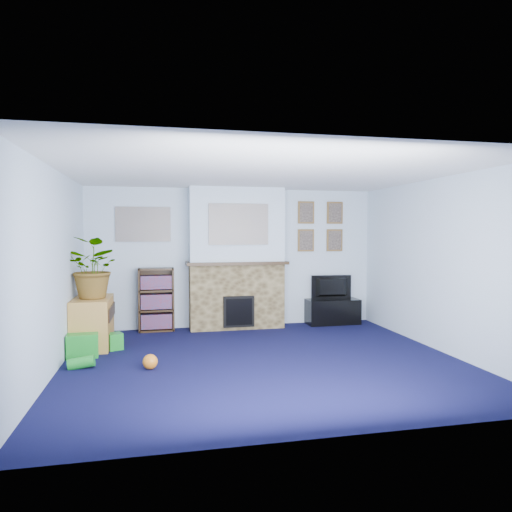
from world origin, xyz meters
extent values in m
cube|color=black|center=(0.00, 0.00, 0.00)|extent=(5.00, 4.50, 0.01)
cube|color=white|center=(0.00, 0.00, 2.40)|extent=(5.00, 4.50, 0.01)
cube|color=silver|center=(0.00, 2.25, 1.20)|extent=(5.00, 0.04, 2.40)
cube|color=silver|center=(0.00, -2.25, 1.20)|extent=(5.00, 0.04, 2.40)
cube|color=silver|center=(-2.50, 0.00, 1.20)|extent=(0.04, 4.50, 2.40)
cube|color=silver|center=(2.50, 0.00, 1.20)|extent=(0.04, 4.50, 2.40)
cube|color=brown|center=(0.00, 2.05, 0.55)|extent=(1.60, 0.40, 1.10)
cube|color=brown|center=(0.00, 2.05, 1.75)|extent=(1.60, 0.40, 1.30)
cube|color=brown|center=(0.00, 2.02, 1.12)|extent=(1.72, 0.50, 0.05)
cube|color=brown|center=(0.00, 1.84, 0.32)|extent=(0.52, 0.08, 0.52)
cube|color=brown|center=(0.00, 1.80, 0.32)|extent=(0.44, 0.02, 0.44)
cube|color=gray|center=(0.00, 1.84, 1.78)|extent=(1.00, 0.03, 0.68)
cube|color=gray|center=(-1.55, 2.23, 1.78)|extent=(0.90, 0.03, 0.58)
cube|color=brown|center=(1.30, 2.23, 2.00)|extent=(0.30, 0.03, 0.40)
cube|color=brown|center=(1.85, 2.23, 2.00)|extent=(0.30, 0.03, 0.40)
cube|color=brown|center=(1.30, 2.23, 1.50)|extent=(0.30, 0.03, 0.40)
cube|color=brown|center=(1.85, 2.23, 1.50)|extent=(0.30, 0.03, 0.40)
cube|color=black|center=(1.75, 2.03, 0.23)|extent=(0.94, 0.40, 0.45)
imported|color=black|center=(1.75, 2.05, 0.66)|extent=(0.74, 0.15, 0.42)
cube|color=#302011|center=(-1.35, 2.23, 0.53)|extent=(0.58, 0.02, 1.05)
cube|color=#302011|center=(-1.62, 2.10, 0.53)|extent=(0.03, 0.28, 1.05)
cube|color=#302011|center=(-1.07, 2.10, 0.53)|extent=(0.03, 0.28, 1.05)
cube|color=#302011|center=(-1.35, 2.10, 0.01)|extent=(0.56, 0.28, 0.03)
cube|color=#302011|center=(-1.35, 2.10, 0.35)|extent=(0.56, 0.28, 0.03)
cube|color=#302011|center=(-1.35, 2.10, 0.68)|extent=(0.56, 0.28, 0.03)
cube|color=#302011|center=(-1.35, 2.10, 1.04)|extent=(0.56, 0.28, 0.03)
cube|color=#302011|center=(-1.35, 2.09, 0.17)|extent=(0.50, 0.22, 0.24)
cube|color=#302011|center=(-1.35, 2.09, 0.50)|extent=(0.50, 0.22, 0.24)
cube|color=#302011|center=(-1.35, 2.09, 0.82)|extent=(0.50, 0.22, 0.22)
cube|color=#B38139|center=(-2.24, 1.20, 0.35)|extent=(0.51, 0.91, 0.71)
imported|color=#26661E|center=(-2.19, 1.15, 1.15)|extent=(1.03, 1.00, 0.87)
cube|color=gold|center=(-0.03, 2.00, 1.22)|extent=(0.10, 0.06, 0.14)
cylinder|color=#B2BFC6|center=(0.24, 2.00, 1.23)|extent=(0.06, 0.06, 0.18)
sphere|color=gray|center=(-0.49, 2.00, 1.22)|extent=(0.13, 0.13, 0.13)
cylinder|color=#198C26|center=(0.74, 2.00, 1.21)|extent=(0.06, 0.06, 0.12)
cube|color=#198C26|center=(-2.30, 0.69, 0.14)|extent=(0.42, 0.35, 0.31)
sphere|color=orange|center=(-1.42, -0.07, 0.09)|extent=(0.18, 0.18, 0.18)
cube|color=#198C26|center=(-1.92, 0.98, 0.11)|extent=(0.25, 0.25, 0.23)
cylinder|color=#198C26|center=(-2.23, 0.13, 0.07)|extent=(0.32, 0.14, 0.18)
camera|label=1|loc=(-1.31, -5.62, 1.65)|focal=32.00mm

